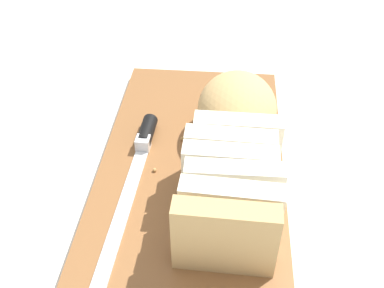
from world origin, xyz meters
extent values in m
plane|color=silver|center=(0.00, 0.00, 0.00)|extent=(3.00, 3.00, 0.00)
cube|color=brown|center=(0.00, 0.00, 0.01)|extent=(0.49, 0.28, 0.02)
ellipsoid|color=tan|center=(-0.06, 0.06, 0.07)|extent=(0.15, 0.13, 0.09)
cube|color=#F2E8CC|center=(0.02, 0.06, 0.07)|extent=(0.04, 0.11, 0.09)
cube|color=#F2E8CC|center=(0.05, 0.05, 0.07)|extent=(0.04, 0.11, 0.09)
cube|color=#F2E8CC|center=(0.08, 0.05, 0.07)|extent=(0.04, 0.11, 0.09)
cube|color=#F2E8CC|center=(0.11, 0.05, 0.07)|extent=(0.03, 0.11, 0.09)
cube|color=#F2E8CC|center=(0.14, 0.05, 0.07)|extent=(0.04, 0.11, 0.09)
cube|color=tan|center=(0.17, 0.04, 0.07)|extent=(0.04, 0.11, 0.09)
cube|color=silver|center=(0.10, -0.08, 0.02)|extent=(0.24, 0.04, 0.00)
cylinder|color=black|center=(-0.05, -0.07, 0.03)|extent=(0.06, 0.03, 0.02)
cube|color=silver|center=(-0.02, -0.07, 0.03)|extent=(0.02, 0.02, 0.02)
sphere|color=tan|center=(-0.04, -0.02, 0.02)|extent=(0.01, 0.01, 0.01)
sphere|color=tan|center=(0.02, -0.05, 0.02)|extent=(0.01, 0.01, 0.01)
camera|label=1|loc=(0.48, 0.02, 0.46)|focal=42.91mm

